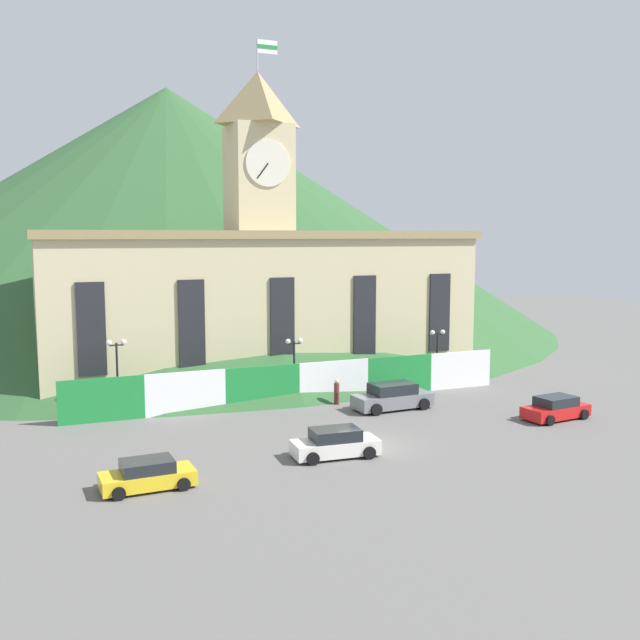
{
  "coord_description": "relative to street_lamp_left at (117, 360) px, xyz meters",
  "views": [
    {
      "loc": [
        -17.01,
        -34.37,
        11.43
      ],
      "look_at": [
        0.0,
        6.69,
        6.16
      ],
      "focal_mm": 40.0,
      "sensor_mm": 36.0,
      "label": 1
    }
  ],
  "objects": [
    {
      "name": "street_lamp_far_right",
      "position": [
        23.59,
        0.0,
        -0.37
      ],
      "size": [
        1.26,
        0.36,
        4.33
      ],
      "color": "black",
      "rests_on": "ground"
    },
    {
      "name": "ground_plane",
      "position": [
        11.89,
        -11.63,
        -3.58
      ],
      "size": [
        160.0,
        160.0,
        0.0
      ],
      "primitive_type": "plane",
      "color": "#605E5B"
    },
    {
      "name": "banner_fence",
      "position": [
        11.89,
        -1.24,
        -2.2
      ],
      "size": [
        31.24,
        0.12,
        2.77
      ],
      "color": "#1E8438",
      "rests_on": "ground"
    },
    {
      "name": "hillside_backdrop",
      "position": [
        11.89,
        44.54,
        11.2
      ],
      "size": [
        94.07,
        94.07,
        29.57
      ],
      "primitive_type": "cone",
      "color": "#2D562D",
      "rests_on": "ground"
    },
    {
      "name": "pedestrian",
      "position": [
        14.12,
        -2.51,
        -2.64
      ],
      "size": [
        0.5,
        0.5,
        1.74
      ],
      "rotation": [
        0.0,
        0.0,
        3.6
      ],
      "color": "brown",
      "rests_on": "ground"
    },
    {
      "name": "car_gray_pickup",
      "position": [
        16.99,
        -5.17,
        -2.77
      ],
      "size": [
        5.38,
        2.54,
        1.75
      ],
      "rotation": [
        0.0,
        0.0,
        0.04
      ],
      "color": "slate",
      "rests_on": "ground"
    },
    {
      "name": "street_lamp_left",
      "position": [
        0.0,
        0.0,
        0.0
      ],
      "size": [
        1.26,
        0.36,
        4.92
      ],
      "color": "black",
      "rests_on": "ground"
    },
    {
      "name": "car_white_taxi",
      "position": [
        9.37,
        -13.09,
        -2.89
      ],
      "size": [
        4.61,
        2.37,
        1.5
      ],
      "rotation": [
        0.0,
        0.0,
        -0.07
      ],
      "color": "white",
      "rests_on": "ground"
    },
    {
      "name": "street_lamp_center",
      "position": [
        11.98,
        -0.0,
        -0.38
      ],
      "size": [
        1.26,
        0.36,
        4.32
      ],
      "color": "black",
      "rests_on": "ground"
    },
    {
      "name": "civic_building",
      "position": [
        11.89,
        7.48,
        3.07
      ],
      "size": [
        33.58,
        11.13,
        26.26
      ],
      "color": "beige",
      "rests_on": "ground"
    },
    {
      "name": "car_red_sedan",
      "position": [
        25.23,
        -11.36,
        -2.91
      ],
      "size": [
        4.58,
        2.54,
        1.45
      ],
      "rotation": [
        0.0,
        0.0,
        3.26
      ],
      "color": "red",
      "rests_on": "ground"
    },
    {
      "name": "car_yellow_coupe",
      "position": [
        -0.4,
        -14.14,
        -2.96
      ],
      "size": [
        4.26,
        2.24,
        1.35
      ],
      "rotation": [
        0.0,
        0.0,
        3.18
      ],
      "color": "yellow",
      "rests_on": "ground"
    }
  ]
}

